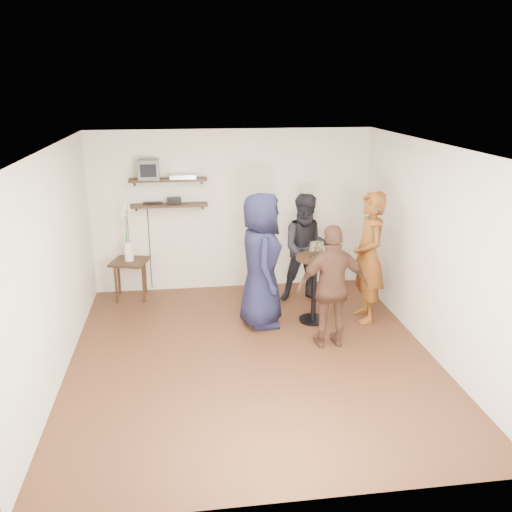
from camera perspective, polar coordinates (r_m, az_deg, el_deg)
The scene contains 18 objects.
room at distance 6.40m, azimuth -0.40°, elevation -0.21°, with size 4.58×5.08×2.68m.
shelf_upper at distance 8.54m, azimuth -9.24°, elevation 7.93°, with size 1.20×0.25×0.04m, color black.
shelf_lower at distance 8.61m, azimuth -9.11°, elevation 5.31°, with size 1.20×0.25×0.04m, color black.
crt_monitor at distance 8.52m, azimuth -11.23°, elevation 8.95°, with size 0.32×0.30×0.30m, color #59595B.
dvd_deck at distance 8.53m, azimuth -7.72°, elevation 8.31°, with size 0.40×0.24×0.06m, color silver.
radio at distance 8.60m, azimuth -8.60°, elevation 5.77°, with size 0.22×0.10×0.10m, color black.
power_strip at distance 8.67m, azimuth -10.81°, elevation 5.51°, with size 0.30×0.05×0.03m, color black.
side_table at distance 8.73m, azimuth -13.13°, elevation -1.10°, with size 0.64×0.64×0.62m.
vase_lilies at distance 8.61m, azimuth -13.33°, elevation 1.44°, with size 0.19×0.20×0.96m.
drinks_table at distance 7.68m, azimuth 6.17°, elevation -2.53°, with size 0.53×0.53×0.97m.
wine_glass_fl at distance 7.47m, azimuth 5.93°, elevation 0.86°, with size 0.07×0.07×0.21m.
wine_glass_fr at distance 7.51m, azimuth 6.87°, elevation 0.93°, with size 0.07×0.07×0.21m.
wine_glass_bl at distance 7.59m, azimuth 5.94°, elevation 1.05°, with size 0.07×0.07×0.20m.
wine_glass_br at distance 7.55m, azimuth 6.44°, elevation 1.02°, with size 0.07×0.07×0.21m.
person_plaid at distance 7.76m, azimuth 11.77°, elevation -0.16°, with size 0.68×0.45×1.87m, color red.
person_dark at distance 8.33m, azimuth 5.42°, elevation 0.75°, with size 0.83×0.64×1.70m, color black.
person_navy at distance 7.44m, azimuth 0.53°, elevation -0.48°, with size 0.92×0.60×1.89m, color black.
person_brown at distance 6.94m, azimuth 8.05°, elevation -3.25°, with size 0.95×0.39×1.61m, color #4C2E20.
Camera 1 is at (-0.78, -6.04, 3.28)m, focal length 38.00 mm.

